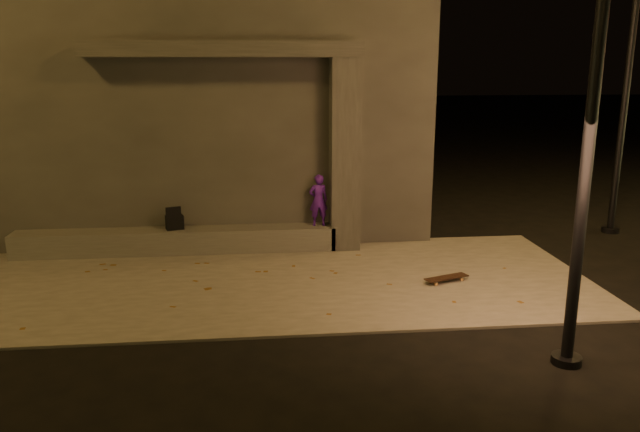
{
  "coord_description": "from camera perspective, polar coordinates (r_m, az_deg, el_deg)",
  "views": [
    {
      "loc": [
        0.03,
        -7.83,
        3.55
      ],
      "look_at": [
        1.05,
        2.0,
        1.11
      ],
      "focal_mm": 35.0,
      "sensor_mm": 36.0,
      "label": 1
    }
  ],
  "objects": [
    {
      "name": "skateboard",
      "position": [
        10.49,
        11.49,
        -5.56
      ],
      "size": [
        0.79,
        0.45,
        0.08
      ],
      "rotation": [
        0.0,
        0.0,
        0.35
      ],
      "color": "black",
      "rests_on": "sidewalk"
    },
    {
      "name": "ledge",
      "position": [
        12.13,
        -12.95,
        -2.2
      ],
      "size": [
        6.0,
        0.55,
        0.45
      ],
      "primitive_type": "cube",
      "color": "#56544E",
      "rests_on": "sidewalk"
    },
    {
      "name": "skateboarder",
      "position": [
        11.91,
        -0.15,
        1.46
      ],
      "size": [
        0.39,
        0.27,
        1.0
      ],
      "primitive_type": "imported",
      "rotation": [
        0.0,
        0.0,
        3.24
      ],
      "color": "#4B1694",
      "rests_on": "ledge"
    },
    {
      "name": "building",
      "position": [
        14.39,
        -10.17,
        9.91
      ],
      "size": [
        9.0,
        5.1,
        5.22
      ],
      "color": "#393734",
      "rests_on": "ground"
    },
    {
      "name": "ground",
      "position": [
        8.59,
        -5.69,
        -10.6
      ],
      "size": [
        120.0,
        120.0,
        0.0
      ],
      "primitive_type": "plane",
      "color": "black",
      "rests_on": "ground"
    },
    {
      "name": "canopy",
      "position": [
        11.64,
        -8.83,
        14.85
      ],
      "size": [
        5.0,
        0.7,
        0.28
      ],
      "primitive_type": "cube",
      "color": "#393734",
      "rests_on": "column"
    },
    {
      "name": "column",
      "position": [
        11.82,
        2.27,
        5.55
      ],
      "size": [
        0.55,
        0.55,
        3.6
      ],
      "primitive_type": "cube",
      "color": "#393734",
      "rests_on": "sidewalk"
    },
    {
      "name": "street_lamp_2",
      "position": [
        14.36,
        26.7,
        14.82
      ],
      "size": [
        0.36,
        0.36,
        7.31
      ],
      "color": "black",
      "rests_on": "ground"
    },
    {
      "name": "sidewalk",
      "position": [
        10.44,
        -5.77,
        -5.96
      ],
      "size": [
        11.0,
        4.4,
        0.04
      ],
      "primitive_type": "cube",
      "color": "#646058",
      "rests_on": "ground"
    },
    {
      "name": "backpack",
      "position": [
        12.04,
        -13.16,
        -0.47
      ],
      "size": [
        0.36,
        0.29,
        0.45
      ],
      "rotation": [
        0.0,
        0.0,
        0.3
      ],
      "color": "black",
      "rests_on": "ledge"
    }
  ]
}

